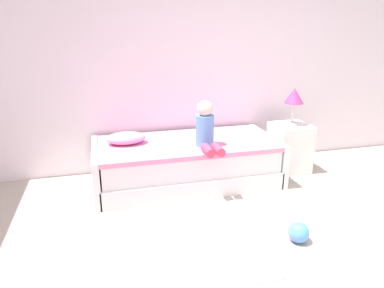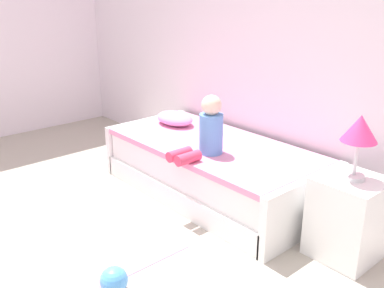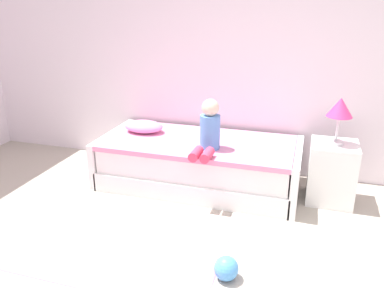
{
  "view_description": "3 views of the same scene",
  "coord_description": "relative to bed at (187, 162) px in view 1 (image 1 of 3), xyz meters",
  "views": [
    {
      "loc": [
        -1.48,
        -1.71,
        1.74
      ],
      "look_at": [
        -0.57,
        1.75,
        0.55
      ],
      "focal_mm": 32.81,
      "sensor_mm": 36.0,
      "label": 1
    },
    {
      "loc": [
        2.09,
        -0.56,
        1.82
      ],
      "look_at": [
        -0.57,
        1.75,
        0.55
      ],
      "focal_mm": 40.55,
      "sensor_mm": 36.0,
      "label": 2
    },
    {
      "loc": [
        0.5,
        -1.71,
        1.87
      ],
      "look_at": [
        -0.57,
        1.75,
        0.55
      ],
      "focal_mm": 36.34,
      "sensor_mm": 36.0,
      "label": 3
    }
  ],
  "objects": [
    {
      "name": "pillow",
      "position": [
        -0.67,
        0.1,
        0.32
      ],
      "size": [
        0.44,
        0.3,
        0.13
      ],
      "primitive_type": "ellipsoid",
      "color": "#EA8CC6",
      "rests_on": "bed"
    },
    {
      "name": "wall_rear",
      "position": [
        0.57,
        0.6,
        1.2
      ],
      "size": [
        7.2,
        0.1,
        2.9
      ],
      "primitive_type": "cube",
      "color": "white",
      "rests_on": "ground"
    },
    {
      "name": "child_figure",
      "position": [
        0.16,
        -0.23,
        0.46
      ],
      "size": [
        0.2,
        0.51,
        0.5
      ],
      "color": "#598CD1",
      "rests_on": "bed"
    },
    {
      "name": "ground_plane",
      "position": [
        0.57,
        -2.0,
        -0.25
      ],
      "size": [
        9.2,
        9.2,
        0.0
      ],
      "primitive_type": "plane",
      "color": "#B2A899"
    },
    {
      "name": "toy_ball",
      "position": [
        0.62,
        -1.44,
        -0.16
      ],
      "size": [
        0.18,
        0.18,
        0.18
      ],
      "primitive_type": "sphere",
      "color": "#4C99E5",
      "rests_on": "ground"
    },
    {
      "name": "nightstand",
      "position": [
        1.35,
        0.03,
        0.05
      ],
      "size": [
        0.44,
        0.44,
        0.6
      ],
      "primitive_type": "cube",
      "color": "white",
      "rests_on": "ground"
    },
    {
      "name": "bed",
      "position": [
        0.0,
        0.0,
        0.0
      ],
      "size": [
        2.11,
        1.0,
        0.5
      ],
      "color": "white",
      "rests_on": "ground"
    },
    {
      "name": "table_lamp",
      "position": [
        1.35,
        0.03,
        0.69
      ],
      "size": [
        0.24,
        0.24,
        0.45
      ],
      "color": "silver",
      "rests_on": "nightstand"
    },
    {
      "name": "area_rug",
      "position": [
        -0.25,
        -1.3,
        -0.24
      ],
      "size": [
        1.6,
        1.1,
        0.01
      ],
      "primitive_type": "cube",
      "color": "pink",
      "rests_on": "ground"
    }
  ]
}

